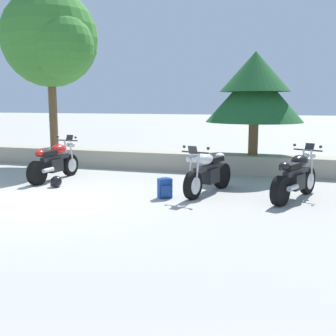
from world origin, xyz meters
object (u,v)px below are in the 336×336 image
Objects in this scene: rider_backpack at (165,187)px; rider_helmet at (56,182)px; motorcycle_red_near_left at (55,162)px; pine_tree_mid_left at (255,89)px; motorcycle_white_centre at (208,173)px; motorcycle_black_far_right at (296,177)px; leafy_tree_far_left at (52,40)px.

rider_helmet is at bearing 173.63° from rider_backpack.
motorcycle_red_near_left is 0.69× the size of pine_tree_mid_left.
motorcycle_white_centre is 1.95m from motorcycle_black_far_right.
rider_backpack reaches higher than rider_helmet.
leafy_tree_far_left is at bearing 143.25° from rider_backpack.
motorcycle_red_near_left is 6.07m from pine_tree_mid_left.
pine_tree_mid_left is (1.54, 3.86, 2.25)m from rider_backpack.
motorcycle_white_centre is at bearing 42.09° from rider_backpack.
motorcycle_red_near_left is at bearing 161.80° from rider_backpack.
pine_tree_mid_left is at bearing 28.28° from motorcycle_red_near_left.
rider_backpack is at bearing -18.20° from motorcycle_red_near_left.
motorcycle_white_centre is 3.82m from rider_helmet.
rider_backpack is 0.16× the size of pine_tree_mid_left.
motorcycle_black_far_right is 0.37× the size of leafy_tree_far_left.
rider_helmet is (-3.78, -0.40, -0.35)m from motorcycle_white_centre.
motorcycle_red_near_left is 4.79m from leafy_tree_far_left.
rider_backpack is (3.50, -1.15, -0.24)m from motorcycle_red_near_left.
rider_backpack is 1.68× the size of rider_helmet.
motorcycle_white_centre is 1.12m from rider_backpack.
motorcycle_black_far_right is 9.21m from leafy_tree_far_left.
motorcycle_black_far_right is 6.99× the size of rider_helmet.
motorcycle_red_near_left and motorcycle_black_far_right have the same top height.
motorcycle_black_far_right is 2.87m from rider_backpack.
rider_helmet is at bearing -173.93° from motorcycle_white_centre.
motorcycle_black_far_right is 4.17× the size of rider_backpack.
leafy_tree_far_left reaches higher than motorcycle_white_centre.
motorcycle_red_near_left is 7.38× the size of rider_helmet.
pine_tree_mid_left is (5.04, 2.71, 2.01)m from motorcycle_red_near_left.
leafy_tree_far_left reaches higher than rider_backpack.
rider_helmet is at bearing -176.02° from motorcycle_black_far_right.
rider_helmet is (0.53, -0.82, -0.35)m from motorcycle_red_near_left.
rider_helmet is (-2.97, 0.33, -0.11)m from rider_backpack.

